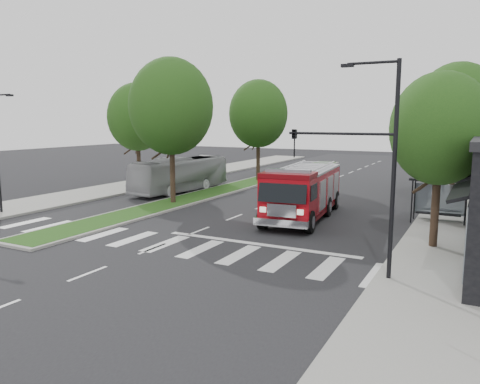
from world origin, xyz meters
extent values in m
plane|color=black|center=(0.00, 0.00, 0.00)|extent=(140.00, 140.00, 0.00)
cube|color=gray|center=(12.50, 10.00, 0.07)|extent=(5.00, 80.00, 0.15)
cube|color=gray|center=(-14.50, 10.00, 0.07)|extent=(5.00, 80.00, 0.15)
cube|color=gray|center=(-6.00, 18.00, 0.07)|extent=(3.00, 50.00, 0.14)
cube|color=#214513|center=(-6.00, 18.00, 0.14)|extent=(2.60, 49.50, 0.02)
cylinder|color=black|center=(9.80, 7.40, 1.25)|extent=(0.08, 0.08, 2.50)
cylinder|color=black|center=(12.60, 7.40, 1.25)|extent=(0.08, 0.08, 2.50)
cylinder|color=black|center=(9.80, 8.60, 1.25)|extent=(0.08, 0.08, 2.50)
cylinder|color=black|center=(12.60, 8.60, 1.25)|extent=(0.08, 0.08, 2.50)
cube|color=black|center=(11.20, 8.00, 2.55)|extent=(3.20, 1.60, 0.12)
cube|color=#8C99A5|center=(11.20, 8.70, 1.30)|extent=(2.80, 0.04, 1.80)
cube|color=black|center=(11.20, 8.00, 0.55)|extent=(2.40, 0.40, 0.08)
cylinder|color=black|center=(11.50, 2.00, 1.87)|extent=(0.36, 0.36, 3.74)
ellipsoid|color=black|center=(11.50, 2.00, 5.53)|extent=(4.40, 4.40, 5.06)
cylinder|color=black|center=(11.50, 14.00, 2.20)|extent=(0.36, 0.36, 4.40)
ellipsoid|color=black|center=(11.50, 14.00, 6.50)|extent=(5.60, 5.60, 6.44)
cylinder|color=black|center=(11.50, 24.00, 1.98)|extent=(0.36, 0.36, 3.96)
ellipsoid|color=black|center=(11.50, 24.00, 5.85)|extent=(5.00, 5.00, 5.75)
cylinder|color=black|center=(-6.00, 6.00, 2.31)|extent=(0.36, 0.36, 4.62)
ellipsoid|color=black|center=(-6.00, 6.00, 6.83)|extent=(5.80, 5.80, 6.67)
cylinder|color=black|center=(-6.00, 20.00, 2.20)|extent=(0.36, 0.36, 4.40)
ellipsoid|color=black|center=(-6.00, 20.00, 6.50)|extent=(5.60, 5.60, 6.44)
cylinder|color=black|center=(-14.00, 12.00, 2.09)|extent=(0.36, 0.36, 4.18)
ellipsoid|color=black|center=(-14.00, 12.00, 6.17)|extent=(5.20, 5.20, 5.98)
cylinder|color=black|center=(10.50, -3.50, 4.00)|extent=(0.16, 0.16, 8.00)
cylinder|color=black|center=(9.60, -3.50, 7.90)|extent=(1.80, 0.10, 0.10)
cube|color=black|center=(8.70, -3.50, 7.85)|extent=(0.45, 0.20, 0.12)
cylinder|color=black|center=(8.50, -3.50, 5.40)|extent=(4.00, 0.10, 0.10)
imported|color=black|center=(6.70, -3.50, 5.00)|extent=(0.18, 0.22, 1.10)
cylinder|color=black|center=(-12.70, -2.00, 7.40)|extent=(1.60, 0.10, 0.10)
cube|color=black|center=(-11.90, -2.00, 7.35)|extent=(0.45, 0.20, 0.12)
cylinder|color=black|center=(10.50, 20.00, 4.00)|extent=(0.16, 0.16, 8.00)
cylinder|color=black|center=(9.60, 20.00, 7.90)|extent=(1.80, 0.10, 0.10)
cube|color=black|center=(8.70, 20.00, 7.85)|extent=(0.45, 0.20, 0.12)
cube|color=#62050A|center=(3.77, 5.84, 0.56)|extent=(3.73, 9.57, 0.28)
cube|color=#970810|center=(3.68, 6.73, 1.72)|extent=(3.50, 7.36, 2.22)
cube|color=#970810|center=(4.13, 2.42, 1.72)|extent=(2.97, 2.28, 2.33)
cube|color=#B2B2B7|center=(3.68, 6.73, 2.89)|extent=(3.50, 7.36, 0.13)
cylinder|color=#B2B2B7|center=(2.68, 6.62, 3.11)|extent=(0.80, 6.64, 0.11)
cylinder|color=#B2B2B7|center=(4.67, 6.83, 3.11)|extent=(0.80, 6.64, 0.11)
cube|color=silver|center=(4.26, 1.15, 0.67)|extent=(2.91, 0.69, 0.39)
cube|color=#8C99A5|center=(4.13, 2.42, 3.22)|extent=(2.47, 0.64, 0.20)
cylinder|color=black|center=(2.89, 1.95, 0.61)|extent=(0.51, 1.26, 1.22)
cylinder|color=black|center=(5.43, 2.22, 0.61)|extent=(0.51, 1.26, 1.22)
cylinder|color=black|center=(2.41, 6.59, 0.61)|extent=(0.51, 1.26, 1.22)
cylinder|color=black|center=(4.95, 6.86, 0.61)|extent=(0.51, 1.26, 1.22)
cylinder|color=black|center=(2.13, 9.24, 0.61)|extent=(0.51, 1.26, 1.22)
cylinder|color=black|center=(4.67, 9.51, 0.61)|extent=(0.51, 1.26, 1.22)
imported|color=#A9A9AD|center=(-8.94, 11.22, 1.43)|extent=(3.13, 10.44, 2.87)
camera|label=1|loc=(13.31, -20.70, 5.90)|focal=35.00mm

